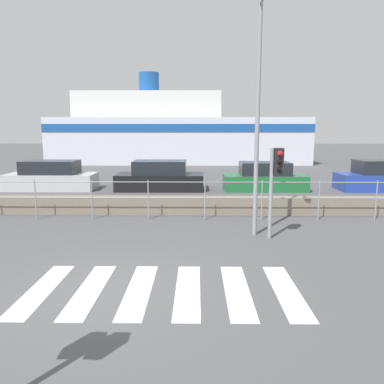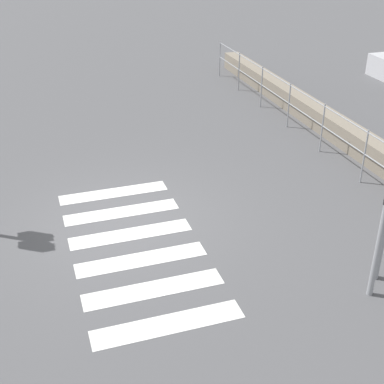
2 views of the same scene
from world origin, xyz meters
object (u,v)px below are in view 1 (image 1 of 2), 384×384
parked_car_green (264,178)px  parked_car_blue (383,177)px  ferry_boat (173,133)px  parked_car_black (160,177)px  traffic_light_far (276,173)px  parked_car_silver (51,177)px  streetlamp (259,94)px

parked_car_green → parked_car_blue: parked_car_blue is taller
ferry_boat → parked_car_black: bearing=-88.9°
traffic_light_far → parked_car_green: (1.25, 8.50, -1.21)m
parked_car_black → parked_car_silver: bearing=-180.0°
ferry_boat → parked_car_green: ferry_boat is taller
parked_car_silver → parked_car_black: 5.42m
traffic_light_far → parked_car_silver: traffic_light_far is taller
parked_car_silver → parked_car_green: (10.58, 0.00, -0.03)m
streetlamp → parked_car_black: 9.57m
traffic_light_far → ferry_boat: size_ratio=0.11×
traffic_light_far → parked_car_blue: (7.09, 8.50, -1.17)m
ferry_boat → streetlamp: bearing=-81.3°
traffic_light_far → parked_car_black: bearing=114.7°
parked_car_black → parked_car_green: (5.15, -0.00, -0.03)m
parked_car_silver → traffic_light_far: bearing=-42.4°
traffic_light_far → parked_car_silver: 12.67m
parked_car_blue → traffic_light_far: bearing=-129.8°
traffic_light_far → parked_car_green: 8.68m
ferry_boat → parked_car_green: (5.48, -16.37, -2.07)m
parked_car_green → parked_car_black: bearing=180.0°
parked_car_silver → parked_car_blue: size_ratio=1.00×
parked_car_black → parked_car_blue: size_ratio=0.98×
streetlamp → parked_car_green: (1.72, 8.33, -3.26)m
parked_car_silver → parked_car_green: 10.58m
streetlamp → parked_car_black: bearing=112.4°
parked_car_black → parked_car_blue: 10.99m
parked_car_black → ferry_boat: bearing=91.1°
streetlamp → ferry_boat: (-3.76, 24.69, -1.18)m
traffic_light_far → parked_car_blue: size_ratio=0.56×
streetlamp → parked_car_green: size_ratio=1.56×
parked_car_silver → parked_car_blue: 16.41m
parked_car_green → parked_car_blue: size_ratio=0.92×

